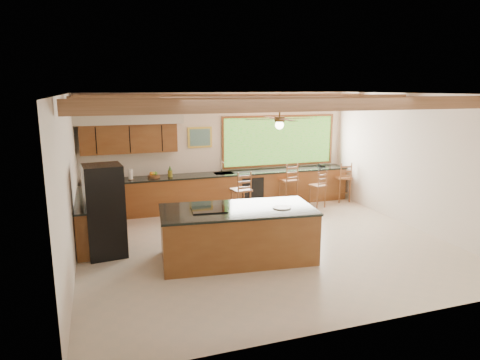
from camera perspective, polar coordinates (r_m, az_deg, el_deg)
name	(u,v)px	position (r m, az deg, el deg)	size (l,w,h in m)	color
ground	(265,244)	(8.81, 3.29, -8.50)	(7.20, 7.20, 0.00)	beige
room_shell	(246,132)	(8.84, 0.86, 6.36)	(7.27, 6.54, 3.02)	beige
counter_run	(197,196)	(10.75, -5.76, -2.13)	(7.12, 3.10, 1.22)	brown
island	(238,234)	(7.91, -0.34, -7.19)	(2.91, 1.61, 0.99)	brown
refrigerator	(105,211)	(8.35, -17.59, -3.95)	(0.74, 0.73, 1.74)	black
bar_stool_a	(242,191)	(10.20, 0.23, -1.47)	(0.48, 0.48, 1.19)	brown
bar_stool_b	(289,181)	(11.35, 6.57, -0.14)	(0.48, 0.48, 1.19)	brown
bar_stool_c	(319,186)	(11.41, 10.47, -0.81)	(0.43, 0.43, 0.99)	brown
bar_stool_d	(344,179)	(12.15, 13.65, 0.19)	(0.42, 0.42, 1.11)	brown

